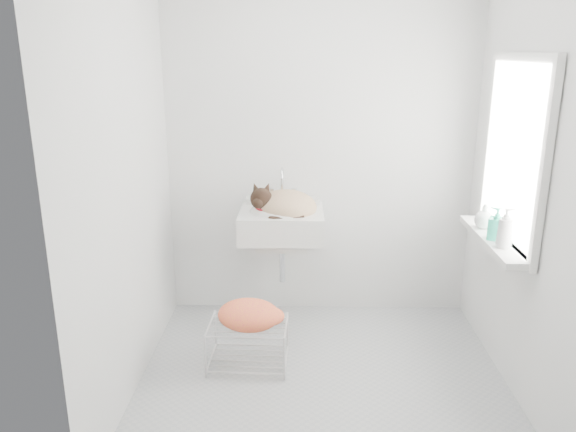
{
  "coord_description": "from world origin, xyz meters",
  "views": [
    {
      "loc": [
        -0.14,
        -2.97,
        1.92
      ],
      "look_at": [
        -0.22,
        0.5,
        0.88
      ],
      "focal_mm": 34.97,
      "sensor_mm": 36.0,
      "label": 1
    }
  ],
  "objects_px": {
    "sink": "(282,210)",
    "bottle_b": "(495,239)",
    "wire_rack": "(248,343)",
    "cat": "(283,205)",
    "bottle_a": "(503,247)",
    "bottle_c": "(483,228)"
  },
  "relations": [
    {
      "from": "cat",
      "to": "wire_rack",
      "type": "relative_size",
      "value": 0.96
    },
    {
      "from": "wire_rack",
      "to": "bottle_a",
      "type": "xyz_separation_m",
      "value": [
        1.46,
        -0.14,
        0.7
      ]
    },
    {
      "from": "bottle_c",
      "to": "cat",
      "type": "bearing_deg",
      "value": 164.31
    },
    {
      "from": "sink",
      "to": "bottle_c",
      "type": "relative_size",
      "value": 3.76
    },
    {
      "from": "bottle_c",
      "to": "bottle_a",
      "type": "bearing_deg",
      "value": -90.0
    },
    {
      "from": "wire_rack",
      "to": "bottle_b",
      "type": "relative_size",
      "value": 2.47
    },
    {
      "from": "sink",
      "to": "cat",
      "type": "height_order",
      "value": "cat"
    },
    {
      "from": "cat",
      "to": "bottle_a",
      "type": "relative_size",
      "value": 2.36
    },
    {
      "from": "bottle_a",
      "to": "cat",
      "type": "bearing_deg",
      "value": 150.53
    },
    {
      "from": "sink",
      "to": "wire_rack",
      "type": "xyz_separation_m",
      "value": [
        -0.19,
        -0.58,
        -0.7
      ]
    },
    {
      "from": "wire_rack",
      "to": "bottle_c",
      "type": "distance_m",
      "value": 1.63
    },
    {
      "from": "wire_rack",
      "to": "bottle_b",
      "type": "bearing_deg",
      "value": -0.33
    },
    {
      "from": "sink",
      "to": "bottle_b",
      "type": "relative_size",
      "value": 2.97
    },
    {
      "from": "bottle_a",
      "to": "bottle_c",
      "type": "height_order",
      "value": "bottle_a"
    },
    {
      "from": "bottle_a",
      "to": "bottle_c",
      "type": "xyz_separation_m",
      "value": [
        0.0,
        0.36,
        0.0
      ]
    },
    {
      "from": "sink",
      "to": "bottle_c",
      "type": "bearing_deg",
      "value": -16.28
    },
    {
      "from": "sink",
      "to": "bottle_b",
      "type": "height_order",
      "value": "sink"
    },
    {
      "from": "sink",
      "to": "bottle_c",
      "type": "distance_m",
      "value": 1.32
    },
    {
      "from": "wire_rack",
      "to": "sink",
      "type": "bearing_deg",
      "value": 71.76
    },
    {
      "from": "sink",
      "to": "wire_rack",
      "type": "height_order",
      "value": "sink"
    },
    {
      "from": "sink",
      "to": "bottle_a",
      "type": "bearing_deg",
      "value": -29.82
    },
    {
      "from": "sink",
      "to": "cat",
      "type": "relative_size",
      "value": 1.26
    }
  ]
}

